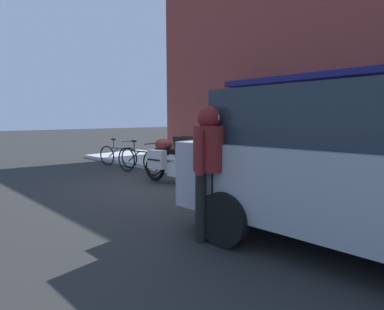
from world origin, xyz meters
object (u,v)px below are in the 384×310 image
Objects in this scene: sandwich_board_sign at (184,151)px; touring_motorcycle at (175,159)px; second_bicycle_by_cafe at (118,156)px; parked_bicycle at (139,160)px; pedestrian_walking at (209,157)px.

touring_motorcycle is at bearing -52.78° from sandwich_board_sign.
sandwich_board_sign reaches higher than second_bicycle_by_cafe.
parked_bicycle is 1.05× the size of pedestrian_walking.
sandwich_board_sign is at bearing 127.22° from touring_motorcycle.
pedestrian_walking is (4.23, -2.15, 0.68)m from parked_bicycle.
parked_bicycle is at bearing 153.03° from pedestrian_walking.
sandwich_board_sign is 2.24m from second_bicycle_by_cafe.
touring_motorcycle is 2.45× the size of sandwich_board_sign.
sandwich_board_sign reaches higher than parked_bicycle.
sandwich_board_sign is (-3.71, 3.44, -0.50)m from pedestrian_walking.
pedestrian_walking is at bearing -26.97° from parked_bicycle.
sandwich_board_sign is at bearing 137.10° from pedestrian_walking.
pedestrian_walking is at bearing -22.98° from second_bicycle_by_cafe.
sandwich_board_sign is 0.54× the size of second_bicycle_by_cafe.
second_bicycle_by_cafe is (-1.97, -1.04, -0.21)m from sandwich_board_sign.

